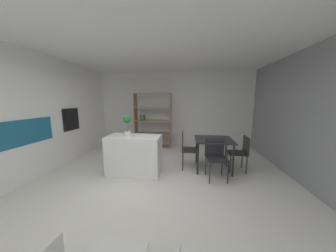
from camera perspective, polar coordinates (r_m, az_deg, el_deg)
The scene contains 14 objects.
ground_plane at distance 3.52m, azimuth -7.35°, elevation -20.20°, with size 8.86×8.86×0.00m, color silver.
ceiling_slab at distance 3.26m, azimuth -8.49°, elevation 28.32°, with size 6.38×6.45×0.06m.
back_partition at distance 6.22m, azimuth -0.05°, elevation 6.03°, with size 6.38×0.06×2.77m, color silver.
right_partition_gray at distance 3.79m, azimuth 45.59°, elevation 1.26°, with size 0.06×6.45×2.77m, color gray.
tall_cabinet_run_left at distance 4.70m, azimuth -43.15°, elevation 2.53°, with size 0.64×5.82×2.77m, color white.
cabinet_niche_splashback at distance 4.41m, azimuth -41.22°, elevation -1.53°, with size 0.01×1.11×0.52m.
built_in_oven at distance 5.25m, azimuth -31.35°, elevation 2.09°, with size 0.06×0.56×0.61m.
kitchen_island at distance 3.92m, azimuth -11.89°, elevation -9.95°, with size 1.24×0.61×0.90m, color white.
potted_plant_on_island at distance 3.85m, azimuth -14.47°, elevation 1.07°, with size 0.18×0.18×0.48m.
open_bookshelf at distance 5.95m, azimuth -5.72°, elevation 2.08°, with size 1.34×0.37×1.97m.
dining_table at distance 4.14m, azimuth 15.94°, elevation -5.74°, with size 0.91×0.85×0.78m.
dining_chair_window_side at distance 4.33m, azimuth 24.67°, elevation -7.89°, with size 0.44×0.44×0.86m.
dining_chair_island_side at distance 4.12m, azimuth 6.58°, elevation -7.29°, with size 0.44×0.47×0.93m.
dining_chair_near at distance 3.75m, azimuth 16.67°, elevation -9.69°, with size 0.49×0.50×0.88m.
Camera 1 is at (0.82, -2.96, 1.72)m, focal length 17.06 mm.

